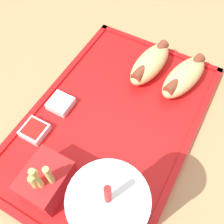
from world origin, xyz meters
TOP-DOWN VIEW (x-y plane):
  - ground_plane at (0.00, 0.00)m, footprint 8.00×8.00m
  - dining_table at (0.00, 0.00)m, footprint 1.02×1.05m
  - food_tray at (0.04, -0.02)m, footprint 0.45×0.30m
  - soda_cup at (0.21, 0.07)m, footprint 0.08×0.08m
  - hot_dog_far at (-0.10, 0.06)m, footprint 0.14×0.08m
  - hot_dog_near at (-0.10, -0.01)m, footprint 0.13×0.07m
  - fries_carton at (0.20, -0.05)m, footprint 0.08×0.06m
  - sauce_cup_mayo at (0.06, -0.13)m, footprint 0.04×0.04m
  - sauce_cup_ketchup at (0.14, -0.13)m, footprint 0.04×0.04m

SIDE VIEW (x-z plane):
  - ground_plane at x=0.00m, z-range 0.00..0.00m
  - dining_table at x=0.00m, z-range 0.00..0.71m
  - food_tray at x=0.04m, z-range 0.71..0.72m
  - sauce_cup_mayo at x=0.06m, z-range 0.72..0.74m
  - sauce_cup_ketchup at x=0.14m, z-range 0.72..0.74m
  - hot_dog_far at x=-0.10m, z-range 0.72..0.77m
  - hot_dog_near at x=-0.10m, z-range 0.72..0.77m
  - fries_carton at x=0.20m, z-range 0.70..0.81m
  - soda_cup at x=0.21m, z-range 0.70..0.91m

